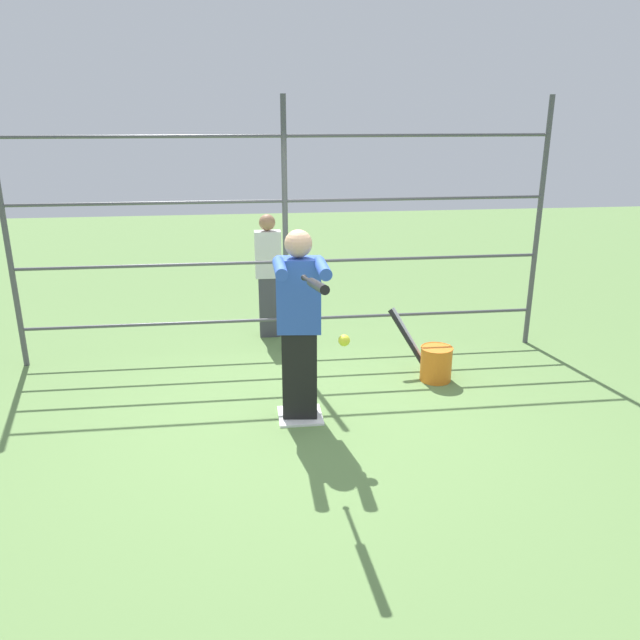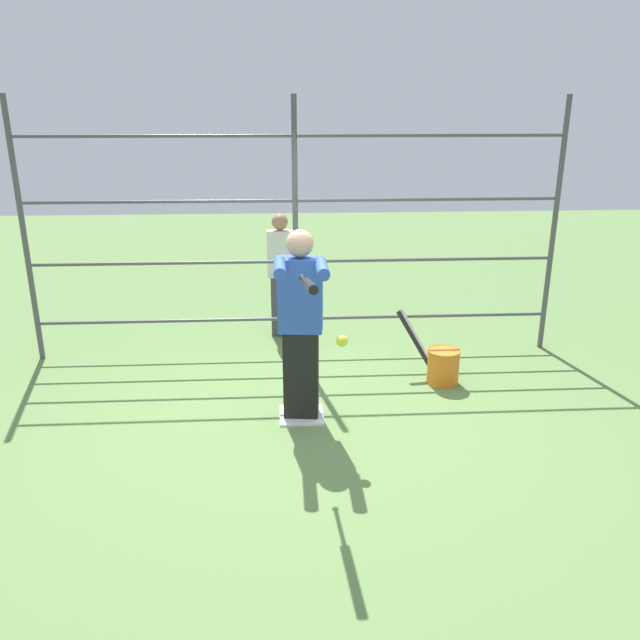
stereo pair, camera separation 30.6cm
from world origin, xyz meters
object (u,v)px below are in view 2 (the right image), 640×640
(baseball_bat_swinging, at_px, (309,285))
(softball_in_flight, at_px, (342,341))
(bystander_behind_fence, at_px, (281,273))
(batter, at_px, (301,320))
(bat_bucket, at_px, (440,363))

(baseball_bat_swinging, bearing_deg, softball_in_flight, -119.50)
(softball_in_flight, xyz_separation_m, bystander_behind_fence, (0.49, -2.74, -0.13))
(batter, height_order, bat_bucket, batter)
(baseball_bat_swinging, height_order, bystander_behind_fence, baseball_bat_swinging)
(batter, relative_size, bystander_behind_fence, 1.14)
(bystander_behind_fence, bearing_deg, batter, 94.37)
(bat_bucket, bearing_deg, softball_in_flight, 46.34)
(batter, bearing_deg, baseball_bat_swinging, 91.62)
(baseball_bat_swinging, distance_m, bat_bucket, 2.59)
(softball_in_flight, bearing_deg, bystander_behind_fence, -79.90)
(baseball_bat_swinging, distance_m, softball_in_flight, 0.85)
(batter, bearing_deg, bystander_behind_fence, -85.63)
(softball_in_flight, relative_size, bystander_behind_fence, 0.06)
(bat_bucket, relative_size, bystander_behind_fence, 0.45)
(baseball_bat_swinging, xyz_separation_m, bystander_behind_fence, (0.20, -3.25, -0.75))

